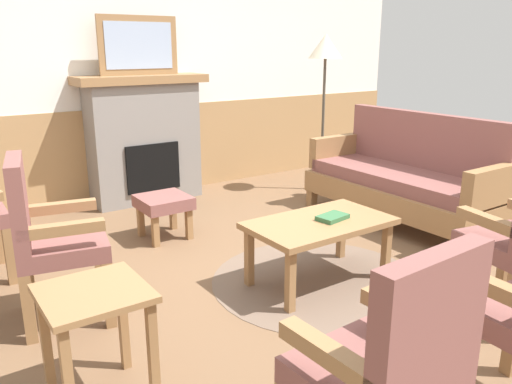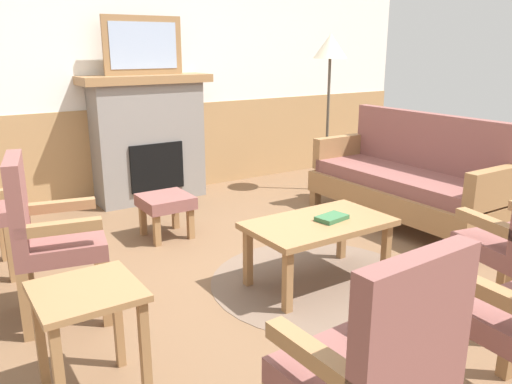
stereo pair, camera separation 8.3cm
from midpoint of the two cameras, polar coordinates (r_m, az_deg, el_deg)
ground_plane at (r=3.59m, az=3.79°, el=-9.76°), size 14.00×14.00×0.00m
wall_back at (r=5.54m, az=-12.80°, el=13.01°), size 7.20×0.14×2.70m
fireplace at (r=5.37m, az=-11.42°, el=5.94°), size 1.30×0.44×1.28m
framed_picture at (r=5.30m, az=-11.97°, el=15.64°), size 0.80×0.04×0.56m
couch at (r=4.79m, az=16.92°, el=1.22°), size 0.70×1.80×0.98m
coffee_table at (r=3.45m, az=7.68°, el=-4.06°), size 0.96×0.56×0.44m
round_rug at (r=3.60m, az=7.45°, el=-9.80°), size 1.46×1.46×0.01m
book_on_table at (r=3.46m, az=9.09°, el=-2.84°), size 0.23×0.17×0.03m
footstool at (r=4.33m, az=-9.47°, el=-1.35°), size 0.40×0.40×0.36m
armchair_near_fireplace at (r=3.15m, az=-21.57°, el=-4.09°), size 0.57×0.57×0.98m
armchair_front_left at (r=1.83m, az=14.60°, el=-18.35°), size 0.50×0.50×0.98m
side_table at (r=2.40m, az=-17.18°, el=-12.66°), size 0.44×0.44×0.55m
floor_lamp_by_couch at (r=5.62m, az=8.67°, el=14.67°), size 0.36×0.36×1.68m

